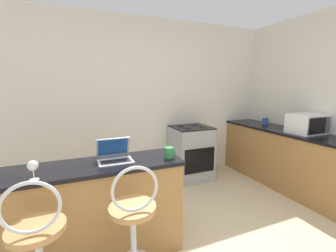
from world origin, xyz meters
name	(u,v)px	position (x,y,z in m)	size (l,w,h in m)	color
wall_back	(127,102)	(0.00, 2.41, 1.30)	(12.00, 0.06, 2.60)	silver
breakfast_bar	(87,214)	(-0.73, 0.83, 0.45)	(1.69, 0.48, 0.89)	#9E703D
counter_right	(305,165)	(2.21, 0.94, 0.45)	(0.59, 2.91, 0.89)	#9E703D
bar_stool_far	(134,235)	(-0.43, 0.33, 0.50)	(0.40, 0.40, 1.04)	silver
laptop	(114,155)	(-0.46, 0.87, 0.94)	(0.30, 0.25, 0.20)	#B7BABF
microwave	(307,124)	(2.24, 1.00, 1.03)	(0.46, 0.36, 0.27)	white
stove_range	(191,153)	(0.99, 2.08, 0.45)	(0.62, 0.58, 0.90)	#9EA3A8
wine_glass_short	(33,166)	(-1.07, 0.66, 1.00)	(0.07, 0.07, 0.15)	silver
mug_blue	(265,121)	(2.31, 1.82, 0.94)	(0.10, 0.09, 0.10)	#2D51AD
mug_green	(169,152)	(0.02, 0.75, 0.94)	(0.10, 0.09, 0.10)	#338447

